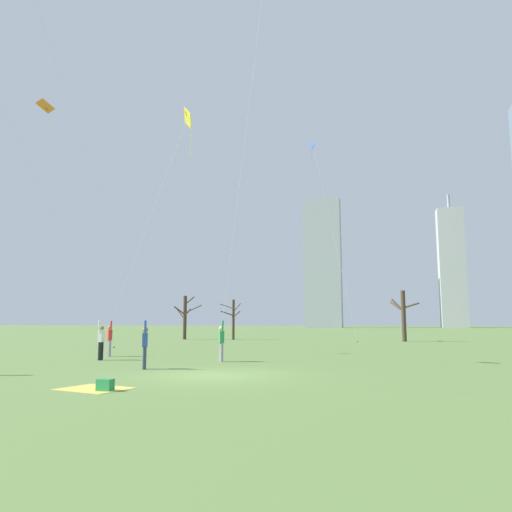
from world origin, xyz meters
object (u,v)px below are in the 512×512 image
kite_flyer_midfield_left_teal (113,249)px  picnic_spot (101,386)px  kite_flyer_far_back_yellow (119,311)px  distant_kite_drifting_left_blue (317,162)px  bare_tree_center (233,318)px  bare_tree_leftmost (185,316)px  kite_flyer_foreground_right_white (82,296)px  distant_kite_low_near_trees_orange (51,126)px  kite_flyer_midfield_right_pink (236,219)px  bare_tree_far_right_edge (403,314)px

kite_flyer_midfield_left_teal → picnic_spot: bearing=-62.2°
kite_flyer_far_back_yellow → distant_kite_drifting_left_blue: (7.03, 25.35, 15.64)m
bare_tree_center → bare_tree_leftmost: size_ratio=0.90×
kite_flyer_far_back_yellow → picnic_spot: bearing=-61.5°
kite_flyer_foreground_right_white → distant_kite_low_near_trees_orange: 12.94m
kite_flyer_midfield_right_pink → distant_kite_low_near_trees_orange: (-13.12, 4.23, 7.31)m
kite_flyer_midfield_right_pink → bare_tree_leftmost: 31.06m
kite_flyer_far_back_yellow → bare_tree_far_right_edge: size_ratio=2.50×
distant_kite_drifting_left_blue → bare_tree_center: bearing=-179.0°
distant_kite_low_near_trees_orange → bare_tree_center: 26.72m
bare_tree_leftmost → bare_tree_center: bearing=6.4°
kite_flyer_far_back_yellow → bare_tree_center: kite_flyer_far_back_yellow is taller
picnic_spot → distant_kite_low_near_trees_orange: bearing=133.8°
distant_kite_low_near_trees_orange → bare_tree_far_right_edge: (20.83, 23.45, -11.09)m
kite_flyer_far_back_yellow → bare_tree_far_right_edge: 28.99m
kite_flyer_midfield_right_pink → bare_tree_leftmost: bearing=117.0°
kite_flyer_midfield_right_pink → bare_tree_far_right_edge: size_ratio=4.47×
picnic_spot → kite_flyer_foreground_right_white: bearing=127.7°
kite_flyer_foreground_right_white → distant_kite_drifting_left_blue: bearing=75.9°
distant_kite_low_near_trees_orange → picnic_spot: size_ratio=7.28×
bare_tree_leftmost → kite_flyer_midfield_left_teal: bearing=-71.0°
kite_flyer_midfield_right_pink → picnic_spot: size_ratio=10.03×
distant_kite_drifting_left_blue → bare_tree_center: (-8.77, -0.15, -15.83)m
distant_kite_drifting_left_blue → picnic_spot: bearing=-91.7°
distant_kite_low_near_trees_orange → bare_tree_far_right_edge: size_ratio=3.24×
distant_kite_low_near_trees_orange → picnic_spot: (11.87, -12.36, -13.51)m
bare_tree_far_right_edge → kite_flyer_midfield_left_teal: bearing=-107.2°
kite_flyer_foreground_right_white → kite_flyer_midfield_right_pink: 8.02m
kite_flyer_foreground_right_white → kite_flyer_midfield_left_teal: 7.16m
bare_tree_leftmost → kite_flyer_midfield_right_pink: bearing=-63.0°
kite_flyer_far_back_yellow → bare_tree_leftmost: kite_flyer_far_back_yellow is taller
kite_flyer_far_back_yellow → kite_flyer_midfield_left_teal: 9.76m
distant_kite_low_near_trees_orange → bare_tree_leftmost: distant_kite_low_near_trees_orange is taller
kite_flyer_foreground_right_white → bare_tree_leftmost: bearing=103.5°
picnic_spot → kite_flyer_far_back_yellow: bearing=118.5°
bare_tree_center → bare_tree_leftmost: bearing=-173.6°
distant_kite_low_near_trees_orange → kite_flyer_midfield_right_pink: bearing=-17.9°
kite_flyer_midfield_left_teal → bare_tree_leftmost: size_ratio=3.49×
picnic_spot → kite_flyer_midfield_right_pink: bearing=81.3°
kite_flyer_far_back_yellow → bare_tree_leftmost: 25.55m
kite_flyer_far_back_yellow → kite_flyer_midfield_left_teal: bearing=-61.3°
distant_kite_drifting_left_blue → bare_tree_leftmost: (-13.81, -0.71, -15.60)m
kite_flyer_far_back_yellow → kite_flyer_midfield_right_pink: (7.20, -2.83, 3.94)m
bare_tree_far_right_edge → bare_tree_leftmost: size_ratio=1.04×
kite_flyer_foreground_right_white → kite_flyer_midfield_right_pink: kite_flyer_midfield_right_pink is taller
distant_kite_low_near_trees_orange → kite_flyer_far_back_yellow: bearing=-13.4°
kite_flyer_far_back_yellow → distant_kite_drifting_left_blue: 30.61m
kite_flyer_midfield_right_pink → bare_tree_center: size_ratio=5.17×
kite_flyer_far_back_yellow → distant_kite_low_near_trees_orange: size_ratio=0.77×
distant_kite_drifting_left_blue → kite_flyer_far_back_yellow: bearing=-105.5°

